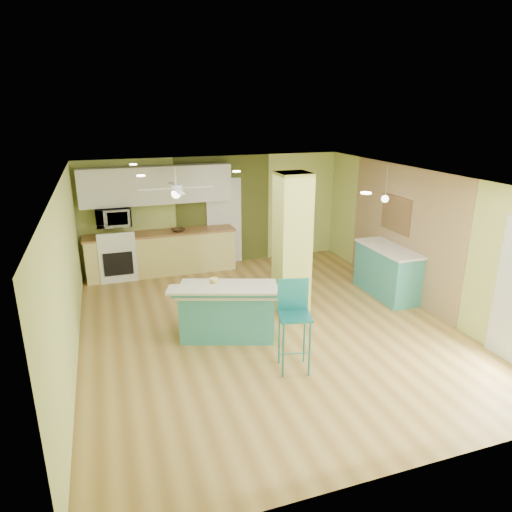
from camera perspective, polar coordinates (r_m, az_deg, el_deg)
The scene contains 22 objects.
floor at distance 7.83m, azimuth 1.30°, elevation -8.76°, with size 6.00×7.00×0.01m, color olive.
ceiling at distance 7.06m, azimuth 1.44°, elevation 9.72°, with size 6.00×7.00×0.01m, color white.
wall_back at distance 10.59m, azimuth -5.15°, elevation 5.61°, with size 6.00×0.01×2.50m, color #BFCC6D.
wall_front at distance 4.51m, azimuth 17.19°, elevation -13.28°, with size 6.00×0.01×2.50m, color #BFCC6D.
wall_left at distance 6.97m, azimuth -22.56°, elevation -2.47°, with size 0.01×7.00×2.50m, color #BFCC6D.
wall_right at distance 8.80m, azimuth 20.10°, elevation 1.95°, with size 0.01×7.00×2.50m, color #BFCC6D.
wood_panel at distance 9.25m, azimuth 17.75°, elevation 2.94°, with size 0.02×3.40×2.50m, color #917253.
olive_accent at distance 10.63m, azimuth -4.07°, elevation 5.67°, with size 2.20×0.02×2.50m, color #494F1F.
interior_door at distance 10.66m, azimuth -4.00°, elevation 4.33°, with size 0.82×0.05×2.00m, color white.
column at distance 8.02m, azimuth 4.52°, elevation 1.52°, with size 0.55×0.55×2.50m, color #C0C85D.
kitchen_run at distance 10.29m, azimuth -11.67°, elevation 0.42°, with size 3.25×0.63×0.94m.
stove at distance 10.22m, azimuth -16.93°, elevation -0.19°, with size 0.76×0.66×1.08m.
upper_cabinets at distance 10.06m, azimuth -12.29°, elevation 8.66°, with size 3.20×0.34×0.80m, color white.
microwave at distance 10.00m, azimuth -17.40°, elevation 4.68°, with size 0.70×0.48×0.39m, color white.
ceiling_fan at distance 8.78m, azimuth -9.99°, elevation 8.30°, with size 1.41×1.41×0.61m.
pendant_lamp at distance 9.03m, azimuth 15.83°, elevation 6.92°, with size 0.14×0.14×0.69m.
wall_decor at distance 9.32m, azimuth 17.09°, elevation 5.03°, with size 0.03×0.90×0.70m, color brown.
peninsula at distance 7.36m, azimuth -3.53°, elevation -6.80°, with size 1.87×1.42×0.94m.
bar_stool at distance 6.34m, azimuth 4.76°, elevation -6.83°, with size 0.52×0.52×1.30m.
side_counter at distance 9.25m, azimuth 16.09°, elevation -1.83°, with size 0.64×1.51×0.97m.
fruit_bowl at distance 10.12m, azimuth -9.72°, elevation 3.21°, with size 0.29×0.29×0.07m, color #3D2919.
canister at distance 7.17m, azimuth -5.29°, elevation -3.46°, with size 0.13×0.13×0.18m, color gold.
Camera 1 is at (-2.40, -6.56, 3.54)m, focal length 32.00 mm.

